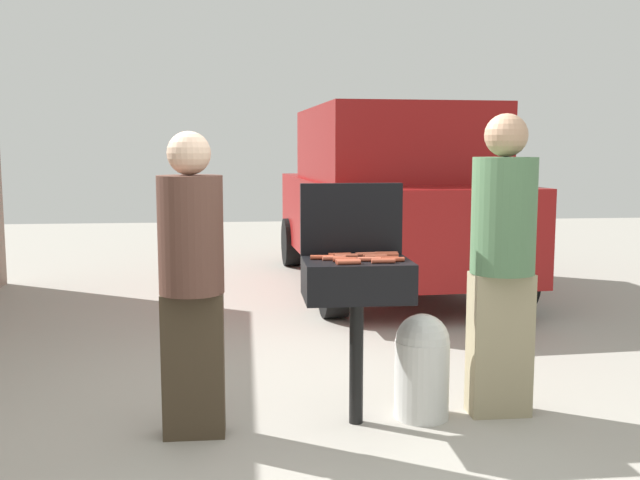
% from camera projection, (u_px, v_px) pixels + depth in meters
% --- Properties ---
extents(ground_plane, '(24.00, 24.00, 0.00)m').
position_uv_depth(ground_plane, '(316.00, 445.00, 3.85)').
color(ground_plane, '#9E998E').
extents(bbq_grill, '(0.60, 0.44, 0.95)m').
position_uv_depth(bbq_grill, '(357.00, 286.00, 4.07)').
color(bbq_grill, black).
rests_on(bbq_grill, ground).
extents(grill_lid_open, '(0.60, 0.05, 0.42)m').
position_uv_depth(grill_lid_open, '(351.00, 219.00, 4.24)').
color(grill_lid_open, black).
rests_on(grill_lid_open, bbq_grill).
extents(hot_dog_0, '(0.13, 0.04, 0.03)m').
position_uv_depth(hot_dog_0, '(322.00, 257.00, 4.06)').
color(hot_dog_0, '#AD4228').
rests_on(hot_dog_0, bbq_grill).
extents(hot_dog_1, '(0.13, 0.04, 0.03)m').
position_uv_depth(hot_dog_1, '(393.00, 260.00, 3.98)').
color(hot_dog_1, '#AD4228').
rests_on(hot_dog_1, bbq_grill).
extents(hot_dog_2, '(0.13, 0.04, 0.03)m').
position_uv_depth(hot_dog_2, '(339.00, 255.00, 4.16)').
color(hot_dog_2, '#AD4228').
rests_on(hot_dog_2, bbq_grill).
extents(hot_dog_3, '(0.13, 0.03, 0.03)m').
position_uv_depth(hot_dog_3, '(346.00, 256.00, 4.12)').
color(hot_dog_3, '#C6593D').
rests_on(hot_dog_3, bbq_grill).
extents(hot_dog_4, '(0.13, 0.04, 0.03)m').
position_uv_depth(hot_dog_4, '(376.00, 257.00, 4.09)').
color(hot_dog_4, '#C6593D').
rests_on(hot_dog_4, bbq_grill).
extents(hot_dog_5, '(0.13, 0.04, 0.03)m').
position_uv_depth(hot_dog_5, '(366.00, 254.00, 4.18)').
color(hot_dog_5, '#C6593D').
rests_on(hot_dog_5, bbq_grill).
extents(hot_dog_6, '(0.13, 0.03, 0.03)m').
position_uv_depth(hot_dog_6, '(347.00, 261.00, 3.92)').
color(hot_dog_6, '#B74C33').
rests_on(hot_dog_6, bbq_grill).
extents(hot_dog_7, '(0.13, 0.04, 0.03)m').
position_uv_depth(hot_dog_7, '(369.00, 259.00, 4.00)').
color(hot_dog_7, '#C6593D').
rests_on(hot_dog_7, bbq_grill).
extents(hot_dog_8, '(0.13, 0.03, 0.03)m').
position_uv_depth(hot_dog_8, '(387.00, 255.00, 4.15)').
color(hot_dog_8, '#AD4228').
rests_on(hot_dog_8, bbq_grill).
extents(hot_dog_9, '(0.13, 0.04, 0.03)m').
position_uv_depth(hot_dog_9, '(345.00, 260.00, 3.98)').
color(hot_dog_9, '#AD4228').
rests_on(hot_dog_9, bbq_grill).
extents(hot_dog_10, '(0.13, 0.03, 0.03)m').
position_uv_depth(hot_dog_10, '(386.00, 254.00, 4.21)').
color(hot_dog_10, '#B74C33').
rests_on(hot_dog_10, bbq_grill).
extents(hot_dog_11, '(0.13, 0.03, 0.03)m').
position_uv_depth(hot_dog_11, '(334.00, 258.00, 4.04)').
color(hot_dog_11, '#C6593D').
rests_on(hot_dog_11, bbq_grill).
extents(hot_dog_12, '(0.13, 0.03, 0.03)m').
position_uv_depth(hot_dog_12, '(374.00, 256.00, 4.12)').
color(hot_dog_12, '#B74C33').
rests_on(hot_dog_12, bbq_grill).
extents(hot_dog_13, '(0.13, 0.03, 0.03)m').
position_uv_depth(hot_dog_13, '(383.00, 261.00, 3.93)').
color(hot_dog_13, '#B74C33').
rests_on(hot_dog_13, bbq_grill).
extents(hot_dog_14, '(0.13, 0.04, 0.03)m').
position_uv_depth(hot_dog_14, '(387.00, 258.00, 4.03)').
color(hot_dog_14, '#AD4228').
rests_on(hot_dog_14, bbq_grill).
extents(hot_dog_15, '(0.13, 0.03, 0.03)m').
position_uv_depth(hot_dog_15, '(349.00, 262.00, 3.89)').
color(hot_dog_15, '#B74C33').
rests_on(hot_dog_15, bbq_grill).
extents(propane_tank, '(0.32, 0.32, 0.62)m').
position_uv_depth(propane_tank, '(422.00, 364.00, 4.22)').
color(propane_tank, silver).
rests_on(propane_tank, ground).
extents(person_left, '(0.35, 0.35, 1.66)m').
position_uv_depth(person_left, '(192.00, 274.00, 3.88)').
color(person_left, '#3F3323').
rests_on(person_left, ground).
extents(person_right, '(0.37, 0.37, 1.77)m').
position_uv_depth(person_right, '(502.00, 254.00, 4.19)').
color(person_right, gray).
rests_on(person_right, ground).
extents(parked_minivan, '(2.25, 4.51, 2.02)m').
position_uv_depth(parked_minivan, '(388.00, 197.00, 8.24)').
color(parked_minivan, maroon).
rests_on(parked_minivan, ground).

